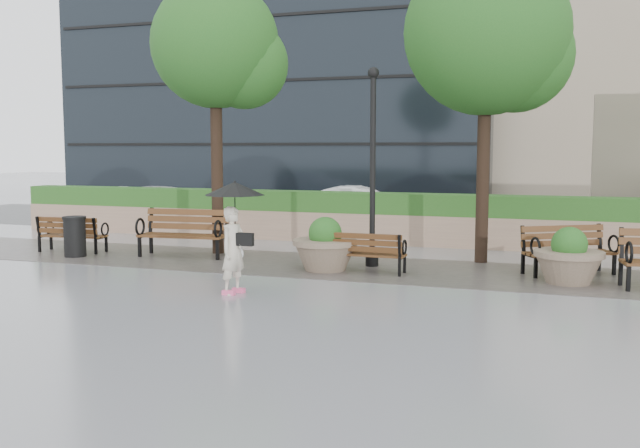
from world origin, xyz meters
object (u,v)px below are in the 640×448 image
(bench_3, at_px, (568,260))
(lamppost, at_px, (373,180))
(bench_1, at_px, (183,243))
(car_left, at_px, (167,205))
(planter_right, at_px, (569,262))
(car_right, at_px, (361,207))
(bench_2, at_px, (367,261))
(planter_left, at_px, (325,250))
(pedestrian, at_px, (234,226))
(bench_0, at_px, (73,242))
(trash_bin, at_px, (75,238))

(bench_3, xyz_separation_m, lamppost, (-3.99, -0.31, 1.58))
(bench_1, xyz_separation_m, car_left, (-4.37, 6.51, 0.29))
(planter_right, distance_m, lamppost, 4.30)
(lamppost, xyz_separation_m, car_right, (-2.28, 7.10, -1.21))
(bench_1, bearing_deg, bench_3, -2.17)
(bench_1, relative_size, lamppost, 0.50)
(bench_2, xyz_separation_m, planter_left, (-0.89, -0.00, 0.19))
(planter_right, bearing_deg, pedestrian, -152.51)
(bench_0, distance_m, pedestrian, 6.79)
(bench_3, bearing_deg, lamppost, 152.79)
(bench_1, height_order, car_left, car_left)
(bench_3, distance_m, pedestrian, 6.80)
(bench_1, height_order, lamppost, lamppost)
(trash_bin, height_order, lamppost, lamppost)
(bench_1, bearing_deg, bench_0, 179.57)
(bench_3, height_order, planter_right, planter_right)
(planter_left, height_order, car_right, car_right)
(bench_3, distance_m, car_right, 9.25)
(car_left, bearing_deg, car_right, -88.47)
(bench_0, distance_m, planter_left, 6.69)
(trash_bin, distance_m, car_left, 7.59)
(trash_bin, relative_size, pedestrian, 0.46)
(planter_right, bearing_deg, bench_1, 176.33)
(bench_3, distance_m, planter_right, 1.00)
(bench_1, xyz_separation_m, planter_right, (8.52, -0.55, 0.09))
(planter_left, bearing_deg, trash_bin, -178.75)
(lamppost, bearing_deg, bench_2, -82.57)
(car_left, distance_m, car_right, 6.66)
(bench_2, xyz_separation_m, bench_3, (3.88, 1.14, 0.04))
(lamppost, xyz_separation_m, pedestrian, (-1.53, -3.56, -0.68))
(bench_1, bearing_deg, lamppost, -3.44)
(bench_2, relative_size, planter_left, 1.17)
(bench_3, distance_m, planter_left, 4.91)
(bench_0, bearing_deg, pedestrian, 147.62)
(bench_0, height_order, bench_1, bench_1)
(bench_1, distance_m, planter_left, 3.80)
(car_left, bearing_deg, lamppost, -130.39)
(planter_right, relative_size, trash_bin, 1.43)
(car_left, bearing_deg, planter_left, -136.37)
(car_right, bearing_deg, trash_bin, 143.39)
(bench_0, xyz_separation_m, pedestrian, (5.93, -3.18, 0.93))
(planter_right, height_order, car_left, car_left)
(bench_0, xyz_separation_m, car_right, (5.18, 7.48, 0.40))
(bench_0, bearing_deg, bench_2, 172.47)
(car_right, bearing_deg, planter_right, -147.77)
(planter_left, relative_size, lamppost, 0.32)
(bench_1, relative_size, bench_3, 1.10)
(bench_2, height_order, planter_left, planter_left)
(bench_2, bearing_deg, lamppost, -81.54)
(bench_0, bearing_deg, planter_left, 172.00)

